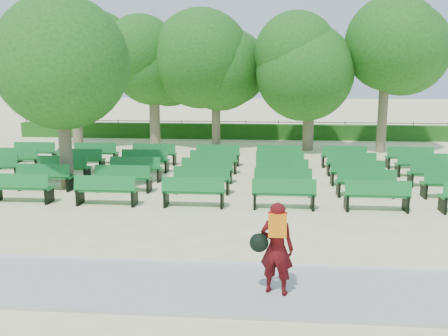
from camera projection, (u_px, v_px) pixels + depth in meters
The scene contains 9 objects.
ground at pixel (197, 194), 16.74m from camera, with size 120.00×120.00×0.00m, color beige.
paving at pixel (143, 286), 9.49m from camera, with size 30.00×2.20×0.06m, color #A5A5A0.
curb at pixel (156, 262), 10.61m from camera, with size 30.00×0.12×0.10m, color silver.
hedge at pixel (229, 131), 30.34m from camera, with size 26.00×0.70×0.90m, color #1D5215.
fence at pixel (230, 138), 30.82m from camera, with size 26.00×0.10×1.02m, color black, non-canonical shape.
tree_line at pixel (223, 149), 26.51m from camera, with size 21.80×6.80×7.04m, color #215E19, non-canonical shape.
bench_array at pixel (208, 180), 18.49m from camera, with size 1.89×0.60×1.19m.
tree_among at pixel (60, 65), 16.86m from camera, with size 4.39×4.39×6.27m.
person at pixel (275, 247), 8.97m from camera, with size 0.85×0.58×1.71m.
Camera 1 is at (2.31, -16.12, 4.06)m, focal length 40.00 mm.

